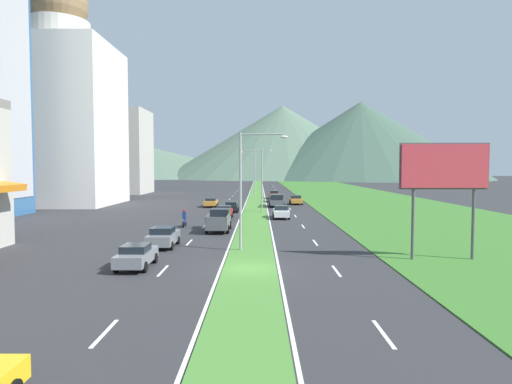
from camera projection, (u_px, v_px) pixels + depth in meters
The scene contains 56 objects.
ground_plane at pixel (250, 270), 26.35m from camera, with size 600.00×600.00×0.00m, color #2D2D30.
grass_median at pixel (256, 199), 86.26m from camera, with size 3.20×240.00×0.06m, color #477F33.
grass_verge_right at pixel (362, 199), 86.11m from camera, with size 24.00×240.00×0.06m, color #387028.
lane_dash_left_1 at pixel (105, 333), 16.23m from camera, with size 0.16×2.80×0.01m, color silver.
lane_dash_left_2 at pixel (163, 271), 26.04m from camera, with size 0.16×2.80×0.01m, color silver.
lane_dash_left_3 at pixel (189, 242), 35.85m from camera, with size 0.16×2.80×0.01m, color silver.
lane_dash_left_4 at pixel (204, 226), 45.66m from camera, with size 0.16×2.80×0.01m, color silver.
lane_dash_left_5 at pixel (214, 216), 55.46m from camera, with size 0.16×2.80×0.01m, color silver.
lane_dash_left_6 at pixel (221, 209), 65.27m from camera, with size 0.16×2.80×0.01m, color silver.
lane_dash_left_7 at pixel (226, 203), 75.08m from camera, with size 0.16×2.80×0.01m, color silver.
lane_dash_left_8 at pixel (230, 199), 84.89m from camera, with size 0.16×2.80×0.01m, color silver.
lane_dash_left_9 at pixel (233, 196), 94.70m from camera, with size 0.16×2.80×0.01m, color silver.
lane_dash_left_10 at pixel (235, 193), 104.51m from camera, with size 0.16×2.80×0.01m, color silver.
lane_dash_left_11 at pixel (237, 191), 114.32m from camera, with size 0.16×2.80×0.01m, color silver.
lane_dash_left_12 at pixel (239, 189), 124.13m from camera, with size 0.16×2.80×0.01m, color silver.
lane_dash_left_13 at pixel (240, 188), 133.93m from camera, with size 0.16×2.80×0.01m, color silver.
lane_dash_left_14 at pixel (242, 186), 143.74m from camera, with size 0.16×2.80×0.01m, color silver.
lane_dash_left_15 at pixel (243, 185), 153.55m from camera, with size 0.16×2.80×0.01m, color silver.
lane_dash_right_1 at pixel (383, 334), 16.16m from camera, with size 0.16×2.80×0.01m, color silver.
lane_dash_right_2 at pixel (336, 271), 25.97m from camera, with size 0.16×2.80×0.01m, color silver.
lane_dash_right_3 at pixel (315, 243), 35.77m from camera, with size 0.16×2.80×0.01m, color silver.
lane_dash_right_4 at pixel (303, 226), 45.58m from camera, with size 0.16×2.80×0.01m, color silver.
lane_dash_right_5 at pixel (295, 216), 55.39m from camera, with size 0.16×2.80×0.01m, color silver.
lane_dash_right_6 at pixel (290, 209), 65.20m from camera, with size 0.16×2.80×0.01m, color silver.
lane_dash_right_7 at pixel (286, 203), 75.01m from camera, with size 0.16×2.80×0.01m, color silver.
lane_dash_right_8 at pixel (283, 199), 84.82m from camera, with size 0.16×2.80×0.01m, color silver.
lane_dash_right_9 at pixel (280, 196), 94.63m from camera, with size 0.16×2.80×0.01m, color silver.
lane_dash_right_10 at pixel (278, 193), 104.44m from camera, with size 0.16×2.80×0.01m, color silver.
lane_dash_right_11 at pixel (277, 191), 114.25m from camera, with size 0.16×2.80×0.01m, color silver.
lane_dash_right_12 at pixel (275, 189), 124.05m from camera, with size 0.16×2.80×0.01m, color silver.
lane_dash_right_13 at pixel (274, 188), 133.86m from camera, with size 0.16×2.80×0.01m, color silver.
lane_dash_right_14 at pixel (273, 186), 143.67m from camera, with size 0.16×2.80×0.01m, color silver.
lane_dash_right_15 at pixel (272, 185), 153.48m from camera, with size 0.16×2.80×0.01m, color silver.
edge_line_median_left at pixel (247, 199), 86.27m from camera, with size 0.16×240.00×0.01m, color silver.
edge_line_median_right at pixel (265, 199), 86.25m from camera, with size 0.16×240.00×0.01m, color silver.
domed_building at pixel (61, 111), 72.17m from camera, with size 17.05×17.05×36.91m.
midrise_colored at pixel (118, 152), 104.07m from camera, with size 13.44×13.44×19.54m, color #B7B2A8.
hill_far_left at pixel (145, 161), 297.90m from camera, with size 171.28×171.28×20.75m, color #516B56.
hill_far_center at pixel (283, 142), 266.30m from camera, with size 143.48×143.48×43.14m, color #516B56.
hill_far_right at pixel (360, 140), 244.51m from camera, with size 135.11×135.11×42.32m, color #3D5647.
street_lamp_near at pixel (246, 182), 32.03m from camera, with size 3.49×0.51×8.60m.
street_lamp_mid at pixel (259, 176), 59.81m from camera, with size 3.21×0.35×8.51m.
street_lamp_far at pixel (257, 170), 87.51m from camera, with size 3.46×0.37×9.79m.
billboard_roadside at pixel (444, 171), 28.68m from camera, with size 5.81×0.28×7.67m.
car_0 at pixel (281, 212), 53.11m from camera, with size 1.95×4.52×1.51m.
car_2 at pixel (274, 195), 86.54m from camera, with size 1.95×4.70×1.57m.
car_3 at pixel (136, 255), 26.80m from camera, with size 1.89×4.14×1.44m.
car_4 at pixel (275, 198), 78.48m from camera, with size 2.04×4.60×1.40m.
car_5 at pixel (163, 237), 33.76m from camera, with size 2.00×4.19×1.56m.
car_6 at pixel (296, 200), 73.18m from camera, with size 2.00×4.33×1.48m.
car_7 at pixel (231, 207), 60.51m from camera, with size 1.92×4.01×1.41m.
car_8 at pixel (211, 202), 68.54m from camera, with size 1.93×4.75×1.37m.
car_9 at pixel (224, 212), 52.69m from camera, with size 1.94×4.75×1.55m.
pickup_truck_0 at pixel (219, 220), 42.61m from camera, with size 2.18×5.40×2.00m.
pickup_truck_1 at pixel (276, 201), 68.11m from camera, with size 2.18×5.40×2.00m.
motorcycle_rider at pixel (184, 220), 45.33m from camera, with size 0.36×2.00×1.80m.
Camera 1 is at (0.56, -26.06, 6.06)m, focal length 31.11 mm.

